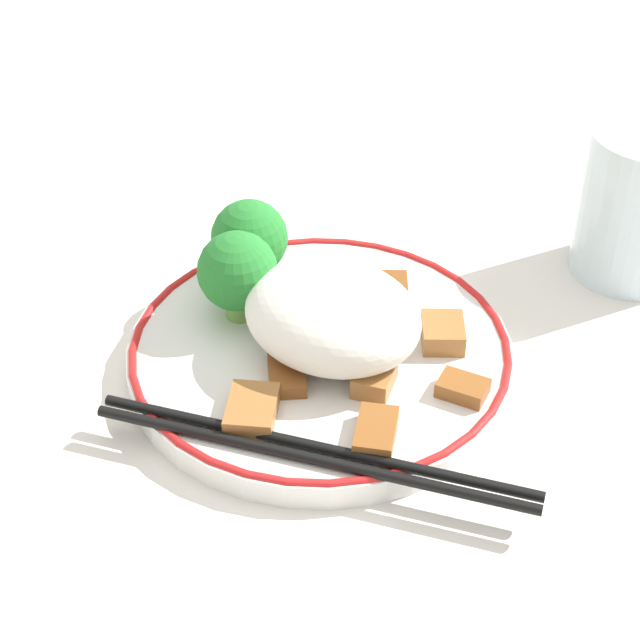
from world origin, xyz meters
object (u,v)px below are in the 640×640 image
(drinking_glass, at_px, (639,204))
(chopsticks, at_px, (313,452))
(broccoli_back_left, at_px, (250,239))
(broccoli_back_center, at_px, (235,274))
(plate, at_px, (320,354))

(drinking_glass, bearing_deg, chopsticks, 73.79)
(broccoli_back_left, height_order, drinking_glass, drinking_glass)
(broccoli_back_center, distance_m, drinking_glass, 0.27)
(broccoli_back_left, distance_m, drinking_glass, 0.26)
(plate, height_order, broccoli_back_left, broccoli_back_left)
(plate, relative_size, broccoli_back_center, 3.96)
(broccoli_back_center, bearing_deg, chopsticks, 142.67)
(broccoli_back_center, bearing_deg, broccoli_back_left, -68.48)
(broccoli_back_center, xyz_separation_m, chopsticks, (-0.10, 0.08, -0.03))
(plate, distance_m, chopsticks, 0.09)
(plate, bearing_deg, chopsticks, 118.79)
(plate, distance_m, broccoli_back_center, 0.07)
(plate, distance_m, drinking_glass, 0.24)
(broccoli_back_left, relative_size, broccoli_back_center, 0.99)
(broccoli_back_center, relative_size, drinking_glass, 0.56)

